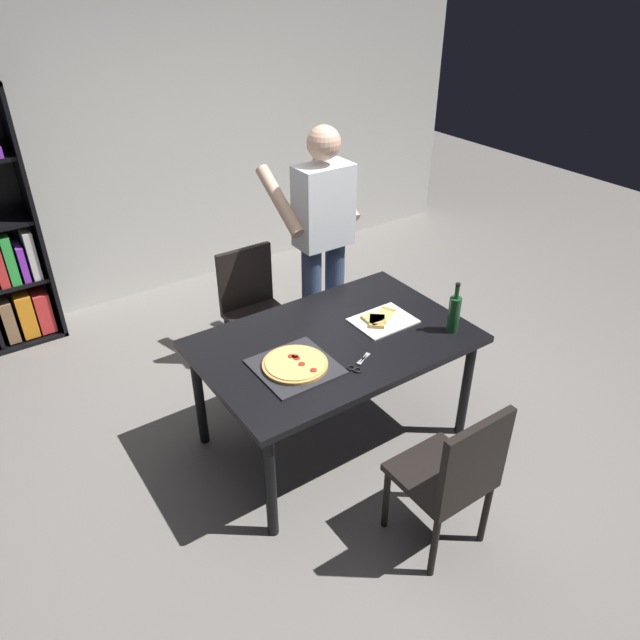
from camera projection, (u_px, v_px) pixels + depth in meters
The scene contains 10 objects.
ground_plane at pixel (333, 436), 3.83m from camera, with size 12.00×12.00×0.00m, color gray.
back_wall at pixel (153, 131), 4.92m from camera, with size 6.40×0.10×2.80m, color silver.
dining_table at pixel (334, 349), 3.47m from camera, with size 1.56×1.02×0.75m.
chair_near_camera at pixel (454, 473), 2.86m from camera, with size 0.42×0.42×0.90m.
chair_far_side at pixel (254, 303), 4.26m from camera, with size 0.42×0.42×0.90m.
person_serving_pizza at pixel (322, 237), 4.06m from camera, with size 0.55×0.54×1.75m.
pepperoni_pizza_on_tray at pixel (295, 365), 3.19m from camera, with size 0.42×0.42×0.04m.
pizza_slices_on_towel at pixel (381, 320), 3.59m from camera, with size 0.36×0.28×0.03m.
wine_bottle at pixel (454, 313), 3.45m from camera, with size 0.07×0.07×0.32m.
kitchen_scissors at pixel (357, 365), 3.20m from camera, with size 0.20×0.13×0.01m.
Camera 1 is at (-1.69, -2.32, 2.64)m, focal length 33.34 mm.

